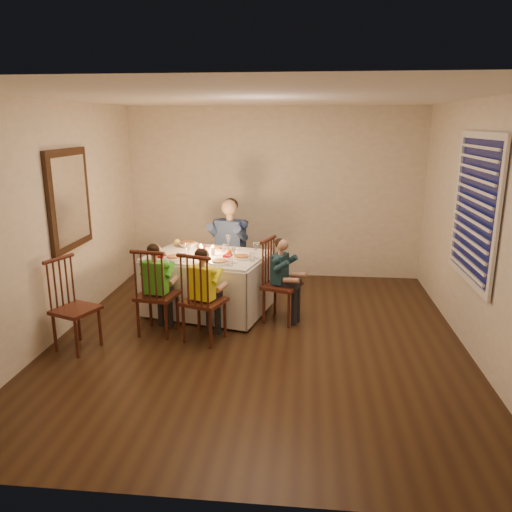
# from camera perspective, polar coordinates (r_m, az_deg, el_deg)

# --- Properties ---
(ground) EXTENTS (5.00, 5.00, 0.00)m
(ground) POSITION_cam_1_polar(r_m,az_deg,el_deg) (5.68, 0.28, -9.48)
(ground) COLOR black
(ground) RESTS_ON ground
(wall_left) EXTENTS (0.02, 5.00, 2.60)m
(wall_left) POSITION_cam_1_polar(r_m,az_deg,el_deg) (5.93, -21.93, 3.67)
(wall_left) COLOR silver
(wall_left) RESTS_ON ground
(wall_right) EXTENTS (0.02, 5.00, 2.60)m
(wall_right) POSITION_cam_1_polar(r_m,az_deg,el_deg) (5.54, 24.17, 2.70)
(wall_right) COLOR silver
(wall_right) RESTS_ON ground
(wall_back) EXTENTS (4.50, 0.02, 2.60)m
(wall_back) POSITION_cam_1_polar(r_m,az_deg,el_deg) (7.74, 2.11, 7.15)
(wall_back) COLOR silver
(wall_back) RESTS_ON ground
(ceiling) EXTENTS (5.00, 5.00, 0.00)m
(ceiling) POSITION_cam_1_polar(r_m,az_deg,el_deg) (5.18, 0.32, 17.71)
(ceiling) COLOR white
(ceiling) RESTS_ON wall_back
(dining_table) EXTENTS (1.65, 1.35, 0.72)m
(dining_table) POSITION_cam_1_polar(r_m,az_deg,el_deg) (6.34, -5.54, -1.72)
(dining_table) COLOR silver
(dining_table) RESTS_ON ground
(chair_adult) EXTENTS (0.52, 0.51, 1.03)m
(chair_adult) POSITION_cam_1_polar(r_m,az_deg,el_deg) (7.18, -2.95, -4.17)
(chair_adult) COLOR #36160E
(chair_adult) RESTS_ON ground
(chair_near_left) EXTENTS (0.47, 0.46, 1.03)m
(chair_near_left) POSITION_cam_1_polar(r_m,az_deg,el_deg) (5.95, -11.02, -8.59)
(chair_near_left) COLOR #36160E
(chair_near_left) RESTS_ON ground
(chair_near_right) EXTENTS (0.53, 0.52, 1.03)m
(chair_near_right) POSITION_cam_1_polar(r_m,az_deg,el_deg) (5.70, -5.85, -9.48)
(chair_near_right) COLOR #36160E
(chair_near_right) RESTS_ON ground
(chair_end) EXTENTS (0.52, 0.53, 1.03)m
(chair_end) POSITION_cam_1_polar(r_m,az_deg,el_deg) (6.19, 2.92, -7.38)
(chair_end) COLOR #36160E
(chair_end) RESTS_ON ground
(chair_extra) EXTENTS (0.51, 0.53, 1.00)m
(chair_extra) POSITION_cam_1_polar(r_m,az_deg,el_deg) (5.79, -19.53, -9.91)
(chair_extra) COLOR #36160E
(chair_extra) RESTS_ON ground
(adult) EXTENTS (0.63, 0.60, 1.35)m
(adult) POSITION_cam_1_polar(r_m,az_deg,el_deg) (7.18, -2.95, -4.17)
(adult) COLOR navy
(adult) RESTS_ON ground
(child_green) EXTENTS (0.39, 0.37, 1.07)m
(child_green) POSITION_cam_1_polar(r_m,az_deg,el_deg) (5.95, -11.02, -8.59)
(child_green) COLOR green
(child_green) RESTS_ON ground
(child_yellow) EXTENTS (0.44, 0.42, 1.06)m
(child_yellow) POSITION_cam_1_polar(r_m,az_deg,el_deg) (5.70, -5.85, -9.48)
(child_yellow) COLOR #FDF41B
(child_yellow) RESTS_ON ground
(child_teal) EXTENTS (0.40, 0.42, 1.04)m
(child_teal) POSITION_cam_1_polar(r_m,az_deg,el_deg) (6.19, 2.92, -7.38)
(child_teal) COLOR #19353E
(child_teal) RESTS_ON ground
(setting_adult) EXTENTS (0.31, 0.31, 0.02)m
(setting_adult) POSITION_cam_1_polar(r_m,az_deg,el_deg) (6.53, -4.71, 0.84)
(setting_adult) COLOR white
(setting_adult) RESTS_ON dining_table
(setting_green) EXTENTS (0.31, 0.31, 0.02)m
(setting_green) POSITION_cam_1_polar(r_m,az_deg,el_deg) (6.15, -9.33, -0.21)
(setting_green) COLOR white
(setting_green) RESTS_ON dining_table
(setting_yellow) EXTENTS (0.31, 0.31, 0.02)m
(setting_yellow) POSITION_cam_1_polar(r_m,az_deg,el_deg) (5.90, -4.18, -0.70)
(setting_yellow) COLOR white
(setting_yellow) RESTS_ON dining_table
(setting_teal) EXTENTS (0.31, 0.31, 0.02)m
(setting_teal) POSITION_cam_1_polar(r_m,az_deg,el_deg) (6.09, -1.68, -0.16)
(setting_teal) COLOR white
(setting_teal) RESTS_ON dining_table
(candle_left) EXTENTS (0.06, 0.06, 0.10)m
(candle_left) POSITION_cam_1_polar(r_m,az_deg,el_deg) (6.31, -6.32, 0.67)
(candle_left) COLOR white
(candle_left) RESTS_ON dining_table
(candle_right) EXTENTS (0.06, 0.06, 0.10)m
(candle_right) POSITION_cam_1_polar(r_m,az_deg,el_deg) (6.24, -4.97, 0.55)
(candle_right) COLOR white
(candle_right) RESTS_ON dining_table
(squash) EXTENTS (0.09, 0.09, 0.09)m
(squash) POSITION_cam_1_polar(r_m,az_deg,el_deg) (6.79, -9.00, 1.56)
(squash) COLOR yellow
(squash) RESTS_ON dining_table
(orange_fruit) EXTENTS (0.08, 0.08, 0.08)m
(orange_fruit) POSITION_cam_1_polar(r_m,az_deg,el_deg) (6.21, -3.12, 0.42)
(orange_fruit) COLOR orange
(orange_fruit) RESTS_ON dining_table
(serving_bowl) EXTENTS (0.34, 0.34, 0.06)m
(serving_bowl) POSITION_cam_1_polar(r_m,az_deg,el_deg) (6.69, -7.80, 1.27)
(serving_bowl) COLOR white
(serving_bowl) RESTS_ON dining_table
(wall_mirror) EXTENTS (0.06, 0.95, 1.15)m
(wall_mirror) POSITION_cam_1_polar(r_m,az_deg,el_deg) (6.15, -20.56, 6.06)
(wall_mirror) COLOR black
(wall_mirror) RESTS_ON wall_left
(window_blinds) EXTENTS (0.07, 1.34, 1.54)m
(window_blinds) POSITION_cam_1_polar(r_m,az_deg,el_deg) (5.58, 23.65, 4.94)
(window_blinds) COLOR black
(window_blinds) RESTS_ON wall_right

